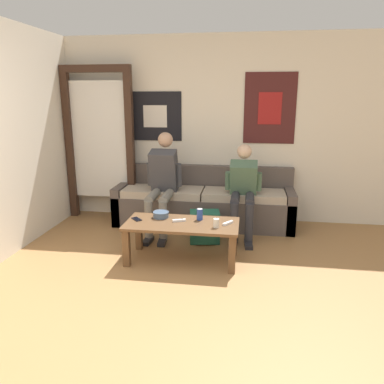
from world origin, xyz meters
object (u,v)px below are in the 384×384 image
Objects in this scene: backpack at (205,228)px; ceramic_bowl at (161,214)px; game_controller_near_left at (228,223)px; person_seated_adult at (162,179)px; drink_can_blue at (200,214)px; person_seated_teen at (243,187)px; couch at (203,204)px; game_controller_near_right at (179,220)px; pillar_candle at (216,223)px; coffee_table at (182,229)px; cell_phone at (137,219)px.

ceramic_bowl reaches higher than backpack.
person_seated_adult is at bearing 136.15° from game_controller_near_left.
ceramic_bowl is at bearing 178.33° from drink_can_blue.
backpack is at bearing -144.15° from person_seated_teen.
game_controller_near_right is (-0.13, -1.19, 0.16)m from couch.
couch reaches higher than pillar_candle.
person_seated_adult is 10.33× the size of drink_can_blue.
cell_phone reaches higher than coffee_table.
drink_can_blue is (-0.01, -0.44, 0.31)m from backpack.
person_seated_teen is at bearing 35.85° from backpack.
ceramic_bowl is 0.27m from cell_phone.
person_seated_teen is 1.02m from pillar_candle.
ceramic_bowl is at bearing 152.38° from coffee_table.
pillar_candle reaches higher than game_controller_near_left.
game_controller_near_right is at bearing -112.28° from backpack.
game_controller_near_left is at bearing -0.82° from game_controller_near_right.
backpack is at bearing 72.03° from coffee_table.
game_controller_near_right is at bearing -96.08° from couch.
ceramic_bowl is at bearing -136.11° from backpack.
person_seated_teen is (0.63, 0.89, 0.27)m from coffee_table.
person_seated_teen is at bearing 80.88° from game_controller_near_left.
cell_phone is (-1.00, 0.00, -0.01)m from game_controller_near_left.
cell_phone is (-0.60, -1.19, 0.15)m from couch.
couch reaches higher than game_controller_near_left.
coffee_table is at bearing 165.97° from pillar_candle.
game_controller_near_right is at bearing 179.18° from game_controller_near_left.
game_controller_near_left is at bearing -99.12° from person_seated_teen.
coffee_table is at bearing -125.34° from person_seated_teen.
drink_can_blue is at bearing 132.44° from pillar_candle.
drink_can_blue is (0.59, -0.77, -0.20)m from person_seated_adult.
coffee_table is at bearing -41.72° from game_controller_near_right.
game_controller_near_right is 1.01× the size of cell_phone.
couch is at bearing 71.91° from ceramic_bowl.
pillar_candle is at bearing -7.71° from cell_phone.
cell_phone is at bearing 177.09° from coffee_table.
coffee_table reaches higher than backpack.
person_seated_teen is 7.84× the size of game_controller_near_right.
game_controller_near_left reaches higher than coffee_table.
person_seated_teen is at bearing -0.11° from person_seated_adult.
person_seated_teen reaches higher than couch.
drink_can_blue is at bearing -1.67° from ceramic_bowl.
couch reaches higher than ceramic_bowl.
couch is 23.19× the size of pillar_candle.
person_seated_adult is at bearing 179.89° from person_seated_teen.
pillar_candle is at bearing -16.96° from game_controller_near_right.
coffee_table is 8.39× the size of cell_phone.
person_seated_adult is at bearing -146.85° from couch.
drink_can_blue is at bearing -52.52° from person_seated_adult.
couch is 19.68× the size of drink_can_blue.
ceramic_bowl is (-0.26, 0.14, 0.11)m from coffee_table.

